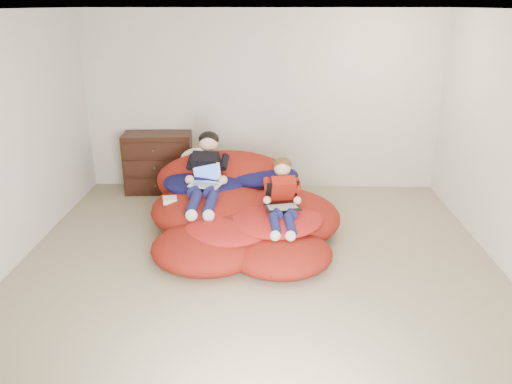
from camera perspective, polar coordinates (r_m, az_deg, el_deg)
name	(u,v)px	position (r m, az deg, el deg)	size (l,w,h in m)	color
room_shell	(257,249)	(5.08, 0.10, -6.54)	(5.10, 5.10, 2.77)	tan
dresser	(159,162)	(7.26, -11.07, 3.34)	(0.98, 0.57, 0.85)	black
beanbag_pile	(239,211)	(5.87, -1.92, -2.18)	(2.30, 2.34, 0.87)	#9E1D11
cream_pillow	(198,159)	(6.65, -6.63, 3.76)	(0.47, 0.30, 0.30)	white
older_boy	(207,171)	(5.90, -5.67, 2.40)	(0.39, 1.14, 0.75)	black
younger_boy	(282,194)	(5.42, 3.02, -0.25)	(0.32, 0.93, 0.64)	#A41D0E
laptop_white	(206,178)	(5.85, -5.74, 1.58)	(0.40, 0.40, 0.25)	white
laptop_black	(282,199)	(5.41, 3.02, -0.85)	(0.41, 0.45, 0.25)	black
power_adapter	(170,200)	(5.85, -9.81, -0.91)	(0.16, 0.16, 0.06)	white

